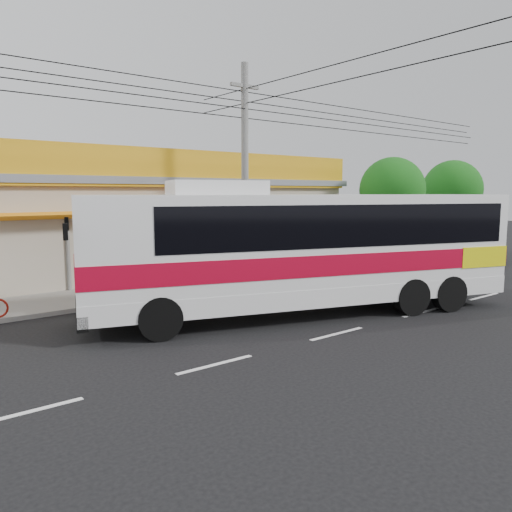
{
  "coord_description": "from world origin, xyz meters",
  "views": [
    {
      "loc": [
        -9.98,
        -11.59,
        3.86
      ],
      "look_at": [
        0.7,
        2.0,
        1.65
      ],
      "focal_mm": 35.0,
      "sensor_mm": 36.0,
      "label": 1
    }
  ],
  "objects_px": {
    "tree_near": "(454,192)",
    "tree_far": "(394,192)",
    "coach_bus": "(310,244)",
    "white_car": "(466,254)",
    "utility_pole": "(245,104)"
  },
  "relations": [
    {
      "from": "utility_pole",
      "to": "white_car",
      "type": "bearing_deg",
      "value": -12.06
    },
    {
      "from": "coach_bus",
      "to": "tree_far",
      "type": "relative_size",
      "value": 2.41
    },
    {
      "from": "coach_bus",
      "to": "tree_near",
      "type": "distance_m",
      "value": 17.78
    },
    {
      "from": "white_car",
      "to": "tree_far",
      "type": "distance_m",
      "value": 4.96
    },
    {
      "from": "white_car",
      "to": "utility_pole",
      "type": "distance_m",
      "value": 14.46
    },
    {
      "from": "tree_near",
      "to": "tree_far",
      "type": "xyz_separation_m",
      "value": [
        -5.56,
        0.2,
        -0.03
      ]
    },
    {
      "from": "coach_bus",
      "to": "white_car",
      "type": "bearing_deg",
      "value": 27.79
    },
    {
      "from": "white_car",
      "to": "tree_near",
      "type": "distance_m",
      "value": 5.34
    },
    {
      "from": "utility_pole",
      "to": "tree_far",
      "type": "height_order",
      "value": "utility_pole"
    },
    {
      "from": "utility_pole",
      "to": "tree_far",
      "type": "bearing_deg",
      "value": 1.43
    },
    {
      "from": "tree_far",
      "to": "tree_near",
      "type": "bearing_deg",
      "value": -2.05
    },
    {
      "from": "coach_bus",
      "to": "white_car",
      "type": "distance_m",
      "value": 14.04
    },
    {
      "from": "white_car",
      "to": "utility_pole",
      "type": "xyz_separation_m",
      "value": [
        -12.52,
        2.67,
        6.73
      ]
    },
    {
      "from": "coach_bus",
      "to": "tree_near",
      "type": "height_order",
      "value": "tree_near"
    },
    {
      "from": "tree_far",
      "to": "white_car",
      "type": "bearing_deg",
      "value": -51.22
    }
  ]
}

